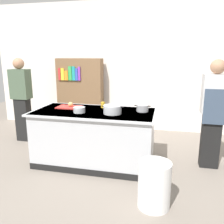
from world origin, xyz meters
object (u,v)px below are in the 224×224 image
(sauce_pan, at_px, (142,108))
(mixing_bowl, at_px, (79,110))
(onion, at_px, (70,104))
(trash_bin, at_px, (154,185))
(stock_pot, at_px, (112,109))
(juice_cup, at_px, (103,105))
(person_chef, at_px, (213,112))
(bookshelf, at_px, (80,94))
(person_guest, at_px, (22,98))

(sauce_pan, relative_size, mixing_bowl, 1.39)
(onion, bearing_deg, trash_bin, -36.71)
(onion, height_order, stock_pot, stock_pot)
(juice_cup, xyz_separation_m, person_chef, (1.77, 0.03, -0.04))
(bookshelf, bearing_deg, onion, -75.01)
(stock_pot, xyz_separation_m, sauce_pan, (0.44, 0.25, -0.01))
(mixing_bowl, relative_size, trash_bin, 0.32)
(sauce_pan, relative_size, trash_bin, 0.45)
(onion, height_order, mixing_bowl, onion)
(stock_pot, bearing_deg, onion, 162.80)
(juice_cup, bearing_deg, person_guest, 166.26)
(juice_cup, xyz_separation_m, person_guest, (-1.86, 0.46, -0.04))
(trash_bin, bearing_deg, sauce_pan, 103.66)
(person_chef, xyz_separation_m, bookshelf, (-2.76, 1.51, -0.06))
(sauce_pan, height_order, bookshelf, bookshelf)
(sauce_pan, xyz_separation_m, mixing_bowl, (-0.96, -0.30, -0.01))
(sauce_pan, bearing_deg, onion, -179.81)
(stock_pot, distance_m, person_guest, 2.27)
(sauce_pan, bearing_deg, bookshelf, 135.31)
(sauce_pan, distance_m, person_guest, 2.61)
(onion, xyz_separation_m, person_guest, (-1.32, 0.58, -0.05))
(trash_bin, height_order, bookshelf, bookshelf)
(sauce_pan, bearing_deg, stock_pot, -150.31)
(person_chef, height_order, person_guest, same)
(onion, xyz_separation_m, juice_cup, (0.54, 0.12, -0.01))
(onion, relative_size, trash_bin, 0.14)
(onion, height_order, juice_cup, same)
(onion, bearing_deg, sauce_pan, 0.19)
(mixing_bowl, xyz_separation_m, trash_bin, (1.23, -0.83, -0.66))
(mixing_bowl, bearing_deg, bookshelf, 110.06)
(trash_bin, distance_m, person_chef, 1.63)
(onion, distance_m, person_chef, 2.32)
(juice_cup, height_order, trash_bin, juice_cup)
(juice_cup, bearing_deg, person_chef, 0.82)
(person_chef, xyz_separation_m, person_guest, (-3.64, 0.43, -0.00))
(onion, bearing_deg, stock_pot, -17.20)
(mixing_bowl, height_order, bookshelf, bookshelf)
(mixing_bowl, xyz_separation_m, juice_cup, (0.27, 0.41, 0.01))
(sauce_pan, distance_m, trash_bin, 1.33)
(stock_pot, height_order, person_chef, person_chef)
(person_guest, distance_m, bookshelf, 1.39)
(juice_cup, height_order, bookshelf, bookshelf)
(juice_cup, distance_m, person_guest, 1.92)
(trash_bin, distance_m, bookshelf, 3.43)
(sauce_pan, relative_size, bookshelf, 0.15)
(juice_cup, height_order, person_chef, person_chef)
(person_guest, bearing_deg, stock_pot, 87.06)
(sauce_pan, bearing_deg, juice_cup, 170.16)
(onion, xyz_separation_m, trash_bin, (1.50, -1.12, -0.68))
(mixing_bowl, xyz_separation_m, person_chef, (2.05, 0.44, -0.03))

